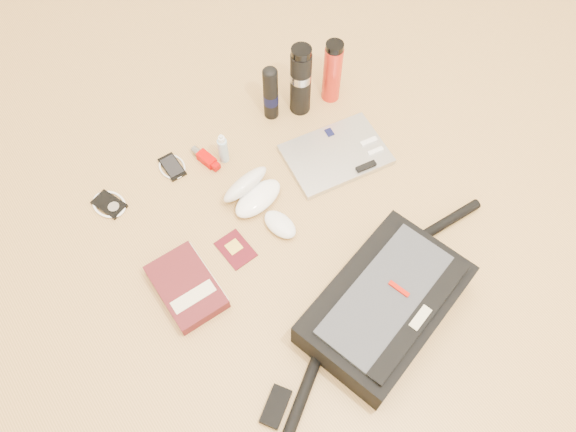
{
  "coord_description": "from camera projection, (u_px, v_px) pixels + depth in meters",
  "views": [
    {
      "loc": [
        -0.52,
        -0.59,
        1.49
      ],
      "look_at": [
        -0.04,
        0.07,
        0.06
      ],
      "focal_mm": 35.0,
      "sensor_mm": 36.0,
      "label": 1
    }
  ],
  "objects": [
    {
      "name": "aerosol_can",
      "position": [
        271.0,
        93.0,
        1.83
      ],
      "size": [
        0.06,
        0.06,
        0.21
      ],
      "rotation": [
        0.0,
        0.0,
        -0.34
      ],
      "color": "black",
      "rests_on": "ground"
    },
    {
      "name": "laptop",
      "position": [
        336.0,
        155.0,
        1.82
      ],
      "size": [
        0.35,
        0.28,
        0.03
      ],
      "rotation": [
        0.0,
        0.0,
        -0.18
      ],
      "color": "#B4B4B7",
      "rests_on": "ground"
    },
    {
      "name": "passport",
      "position": [
        236.0,
        249.0,
        1.66
      ],
      "size": [
        0.09,
        0.12,
        0.01
      ],
      "rotation": [
        0.0,
        0.0,
        0.04
      ],
      "color": "#490912",
      "rests_on": "ground"
    },
    {
      "name": "thermos_red",
      "position": [
        332.0,
        72.0,
        1.86
      ],
      "size": [
        0.07,
        0.07,
        0.24
      ],
      "rotation": [
        0.0,
        0.0,
        0.14
      ],
      "color": "red",
      "rests_on": "ground"
    },
    {
      "name": "sunglasses_case",
      "position": [
        252.0,
        191.0,
        1.72
      ],
      "size": [
        0.2,
        0.17,
        0.1
      ],
      "rotation": [
        0.0,
        0.0,
        0.17
      ],
      "color": "white",
      "rests_on": "ground"
    },
    {
      "name": "book",
      "position": [
        187.0,
        287.0,
        1.58
      ],
      "size": [
        0.16,
        0.23,
        0.04
      ],
      "rotation": [
        0.0,
        0.0,
        -0.03
      ],
      "color": "#4A1216",
      "rests_on": "ground"
    },
    {
      "name": "messenger_bag",
      "position": [
        385.0,
        305.0,
        1.51
      ],
      "size": [
        0.92,
        0.38,
        0.13
      ],
      "rotation": [
        0.0,
        0.0,
        0.24
      ],
      "color": "black",
      "rests_on": "ground"
    },
    {
      "name": "thermos_black",
      "position": [
        301.0,
        80.0,
        1.82
      ],
      "size": [
        0.08,
        0.08,
        0.27
      ],
      "rotation": [
        0.0,
        0.0,
        0.12
      ],
      "color": "black",
      "rests_on": "ground"
    },
    {
      "name": "ipod",
      "position": [
        109.0,
        204.0,
        1.73
      ],
      "size": [
        0.11,
        0.12,
        0.01
      ],
      "rotation": [
        0.0,
        0.0,
        0.33
      ],
      "color": "black",
      "rests_on": "ground"
    },
    {
      "name": "ground",
      "position": [
        312.0,
        237.0,
        1.68
      ],
      "size": [
        4.0,
        4.0,
        0.0
      ],
      "primitive_type": "plane",
      "color": "tan",
      "rests_on": "ground"
    },
    {
      "name": "spray_bottle",
      "position": [
        223.0,
        149.0,
        1.78
      ],
      "size": [
        0.04,
        0.04,
        0.12
      ],
      "rotation": [
        0.0,
        0.0,
        -0.24
      ],
      "color": "#99BAD0",
      "rests_on": "ground"
    },
    {
      "name": "phone",
      "position": [
        172.0,
        167.0,
        1.8
      ],
      "size": [
        0.08,
        0.1,
        0.01
      ],
      "rotation": [
        0.0,
        0.0,
        -0.04
      ],
      "color": "black",
      "rests_on": "ground"
    },
    {
      "name": "mouse",
      "position": [
        280.0,
        224.0,
        1.68
      ],
      "size": [
        0.09,
        0.13,
        0.04
      ],
      "rotation": [
        0.0,
        0.0,
        0.15
      ],
      "color": "white",
      "rests_on": "ground"
    },
    {
      "name": "inhaler",
      "position": [
        206.0,
        158.0,
        1.81
      ],
      "size": [
        0.05,
        0.12,
        0.03
      ],
      "rotation": [
        0.0,
        0.0,
        0.2
      ],
      "color": "#B30200",
      "rests_on": "ground"
    }
  ]
}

